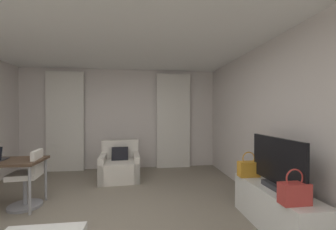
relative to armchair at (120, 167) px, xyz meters
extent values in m
cube|color=silver|center=(-0.05, 0.97, 1.02)|extent=(5.12, 0.06, 2.60)
cube|color=silver|center=(2.48, -2.06, 1.02)|extent=(0.06, 6.12, 2.60)
cube|color=white|center=(-0.05, -2.06, 2.35)|extent=(5.12, 6.12, 0.06)
cube|color=silver|center=(-1.42, 0.84, 0.97)|extent=(0.90, 0.06, 2.50)
cube|color=silver|center=(1.33, 0.84, 0.97)|extent=(0.90, 0.06, 2.50)
cube|color=silver|center=(0.00, -0.04, -0.07)|extent=(0.88, 0.87, 0.41)
cube|color=silver|center=(-0.02, 0.30, 0.34)|extent=(0.84, 0.19, 0.41)
cube|color=silver|center=(0.36, -0.02, 0.00)|extent=(0.17, 0.82, 0.55)
cube|color=silver|center=(-0.35, -0.06, 0.00)|extent=(0.17, 0.82, 0.55)
cube|color=black|center=(-0.01, 0.08, 0.24)|extent=(0.37, 0.22, 0.37)
cylinder|color=#99999E|center=(-1.13, -0.97, 0.07)|extent=(0.04, 0.04, 0.70)
cylinder|color=#99999E|center=(-1.13, -1.49, 0.07)|extent=(0.04, 0.04, 0.70)
cylinder|color=gray|center=(-1.33, -1.21, -0.05)|extent=(0.06, 0.06, 0.46)
cylinder|color=gray|center=(-1.33, -1.21, -0.26)|extent=(0.48, 0.48, 0.04)
cube|color=silver|center=(-1.33, -1.21, 0.22)|extent=(0.43, 0.43, 0.08)
cube|color=silver|center=(-1.16, -1.20, 0.43)|extent=(0.09, 0.36, 0.34)
cube|color=white|center=(2.14, -2.29, -0.01)|extent=(0.45, 1.34, 0.53)
cube|color=#333338|center=(2.14, -2.31, 0.28)|extent=(0.20, 0.36, 0.06)
cube|color=black|center=(2.14, -2.31, 0.60)|extent=(0.04, 0.99, 0.57)
cube|color=orange|center=(2.04, -1.81, 0.36)|extent=(0.30, 0.14, 0.22)
torus|color=orange|center=(2.04, -1.81, 0.52)|extent=(0.20, 0.02, 0.20)
cube|color=#B73833|center=(2.03, -2.76, 0.36)|extent=(0.30, 0.14, 0.22)
torus|color=#B73833|center=(2.03, -2.76, 0.52)|extent=(0.20, 0.02, 0.20)
camera|label=1|loc=(0.45, -4.75, 1.20)|focal=22.67mm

